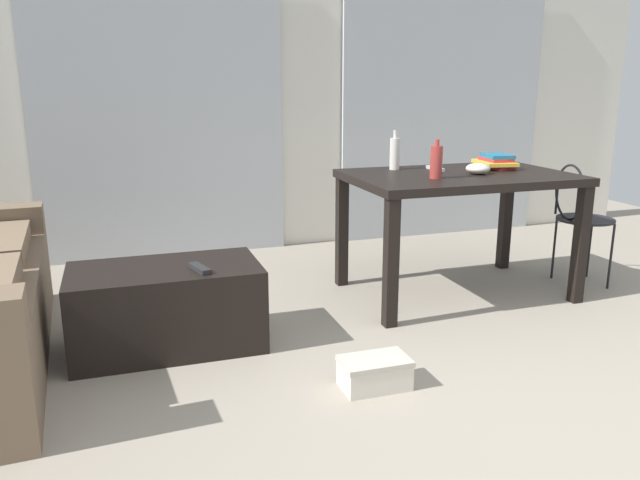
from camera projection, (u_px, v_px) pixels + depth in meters
name	position (u px, v px, depth m)	size (l,w,h in m)	color
ground_plane	(417.00, 326.00, 3.52)	(7.83, 7.83, 0.00)	gray
wall_back	(309.00, 84.00, 5.06)	(6.26, 0.10, 2.65)	silver
curtains	(312.00, 110.00, 5.03)	(4.28, 0.03, 2.24)	#B2B7BC
coffee_table	(167.00, 307.00, 3.20)	(0.96, 0.52, 0.43)	black
craft_table	(459.00, 189.00, 3.90)	(1.37, 0.88, 0.79)	black
wire_chair	(578.00, 210.00, 4.13)	(0.37, 0.40, 0.82)	black
bottle_near	(436.00, 162.00, 3.66)	(0.07, 0.07, 0.23)	#99332D
bottle_far	(395.00, 153.00, 4.03)	(0.06, 0.06, 0.25)	beige
bowl	(478.00, 169.00, 3.84)	(0.15, 0.15, 0.07)	beige
book_stack	(495.00, 162.00, 4.10)	(0.25, 0.32, 0.09)	red
tv_remote_on_table	(435.00, 168.00, 4.03)	(0.04, 0.19, 0.02)	#B7B7B2
tv_remote_primary	(200.00, 268.00, 3.08)	(0.05, 0.18, 0.02)	#232326
shoebox	(375.00, 373.00, 2.80)	(0.31, 0.19, 0.14)	beige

